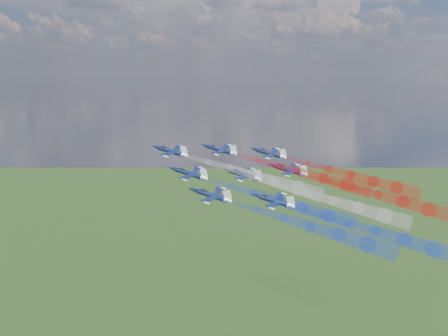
# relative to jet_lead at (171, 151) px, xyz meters

# --- Properties ---
(jet_lead) EXTENTS (14.29, 12.15, 7.22)m
(jet_lead) POSITION_rel_jet_lead_xyz_m (0.00, 0.00, 0.00)
(jet_lead) COLOR black
(trail_lead) EXTENTS (38.71, 11.41, 12.29)m
(trail_lead) POSITION_rel_jet_lead_xyz_m (23.79, -4.26, -4.91)
(trail_lead) COLOR silver
(jet_inner_left) EXTENTS (14.29, 12.15, 7.22)m
(jet_inner_left) POSITION_rel_jet_lead_xyz_m (8.11, -9.40, -4.28)
(jet_inner_left) COLOR black
(trail_inner_left) EXTENTS (38.71, 11.41, 12.29)m
(trail_inner_left) POSITION_rel_jet_lead_xyz_m (31.90, -13.67, -9.19)
(trail_inner_left) COLOR blue
(jet_inner_right) EXTENTS (14.29, 12.15, 7.22)m
(jet_inner_right) POSITION_rel_jet_lead_xyz_m (12.31, 8.30, -0.38)
(jet_inner_right) COLOR black
(trail_inner_right) EXTENTS (38.71, 11.41, 12.29)m
(trail_inner_right) POSITION_rel_jet_lead_xyz_m (36.11, 4.04, -5.28)
(trail_inner_right) COLOR red
(jet_outer_left) EXTENTS (14.29, 12.15, 7.22)m
(jet_outer_left) POSITION_rel_jet_lead_xyz_m (16.66, -20.19, -7.15)
(jet_outer_left) COLOR black
(trail_outer_left) EXTENTS (38.71, 11.41, 12.29)m
(trail_outer_left) POSITION_rel_jet_lead_xyz_m (40.45, -24.46, -12.06)
(trail_outer_left) COLOR blue
(jet_center_third) EXTENTS (14.29, 12.15, 7.22)m
(jet_center_third) POSITION_rel_jet_lead_xyz_m (21.27, -3.31, -5.16)
(jet_center_third) COLOR black
(trail_center_third) EXTENTS (38.71, 11.41, 12.29)m
(trail_center_third) POSITION_rel_jet_lead_xyz_m (45.06, -7.57, -10.07)
(trail_center_third) COLOR silver
(jet_outer_right) EXTENTS (14.29, 12.15, 7.22)m
(jet_outer_right) POSITION_rel_jet_lead_xyz_m (25.89, 15.46, -2.04)
(jet_outer_right) COLOR black
(trail_outer_right) EXTENTS (38.71, 11.41, 12.29)m
(trail_outer_right) POSITION_rel_jet_lead_xyz_m (49.68, 11.19, -6.95)
(trail_outer_right) COLOR red
(jet_rear_left) EXTENTS (14.29, 12.15, 7.22)m
(jet_rear_left) POSITION_rel_jet_lead_xyz_m (31.02, -14.59, -9.08)
(jet_rear_left) COLOR black
(trail_rear_left) EXTENTS (38.71, 11.41, 12.29)m
(trail_rear_left) POSITION_rel_jet_lead_xyz_m (54.81, -18.85, -13.98)
(trail_rear_left) COLOR blue
(jet_rear_right) EXTENTS (14.29, 12.15, 7.22)m
(jet_rear_right) POSITION_rel_jet_lead_xyz_m (32.72, 4.87, -4.95)
(jet_rear_right) COLOR black
(trail_rear_right) EXTENTS (38.71, 11.41, 12.29)m
(trail_rear_right) POSITION_rel_jet_lead_xyz_m (56.51, 0.60, -9.86)
(trail_rear_right) COLOR red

